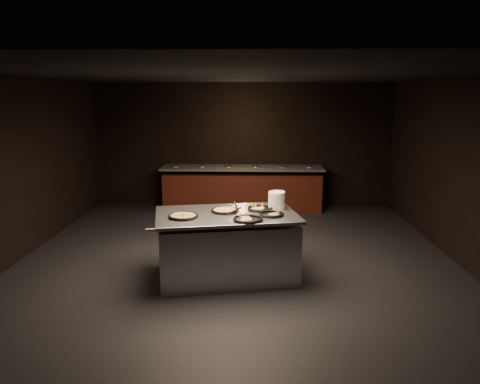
{
  "coord_description": "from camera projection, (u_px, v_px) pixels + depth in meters",
  "views": [
    {
      "loc": [
        0.27,
        -7.05,
        2.62
      ],
      "look_at": [
        0.05,
        0.3,
        1.09
      ],
      "focal_mm": 35.0,
      "sensor_mm": 36.0,
      "label": 1
    }
  ],
  "objects": [
    {
      "name": "room",
      "position": [
        236.0,
        173.0,
        7.15
      ],
      "size": [
        7.02,
        8.02,
        2.92
      ],
      "color": "black",
      "rests_on": "ground"
    },
    {
      "name": "salad_bar",
      "position": [
        242.0,
        191.0,
        10.84
      ],
      "size": [
        3.7,
        0.83,
        1.18
      ],
      "color": "#582014",
      "rests_on": "ground"
    },
    {
      "name": "serving_counter",
      "position": [
        227.0,
        247.0,
        6.77
      ],
      "size": [
        2.19,
        1.64,
        0.96
      ],
      "rotation": [
        0.0,
        0.0,
        0.19
      ],
      "color": "silver",
      "rests_on": "ground"
    },
    {
      "name": "plate_stack",
      "position": [
        277.0,
        200.0,
        6.97
      ],
      "size": [
        0.25,
        0.25,
        0.25
      ],
      "primitive_type": "cylinder",
      "color": "white",
      "rests_on": "serving_counter"
    },
    {
      "name": "pan_veggie_whole",
      "position": [
        183.0,
        216.0,
        6.45
      ],
      "size": [
        0.41,
        0.41,
        0.04
      ],
      "rotation": [
        0.0,
        0.0,
        0.08
      ],
      "color": "black",
      "rests_on": "serving_counter"
    },
    {
      "name": "pan_cheese_whole",
      "position": [
        225.0,
        210.0,
        6.77
      ],
      "size": [
        0.39,
        0.39,
        0.04
      ],
      "rotation": [
        0.0,
        0.0,
        -0.16
      ],
      "color": "black",
      "rests_on": "serving_counter"
    },
    {
      "name": "pan_cheese_slices_a",
      "position": [
        260.0,
        208.0,
        6.89
      ],
      "size": [
        0.37,
        0.37,
        0.04
      ],
      "rotation": [
        0.0,
        0.0,
        1.29
      ],
      "color": "black",
      "rests_on": "serving_counter"
    },
    {
      "name": "pan_cheese_slices_b",
      "position": [
        248.0,
        219.0,
        6.31
      ],
      "size": [
        0.41,
        0.41,
        0.04
      ],
      "rotation": [
        0.0,
        0.0,
        1.88
      ],
      "color": "black",
      "rests_on": "serving_counter"
    },
    {
      "name": "pan_veggie_slices",
      "position": [
        271.0,
        214.0,
        6.57
      ],
      "size": [
        0.36,
        0.36,
        0.04
      ],
      "rotation": [
        0.0,
        0.0,
        -0.09
      ],
      "color": "black",
      "rests_on": "serving_counter"
    },
    {
      "name": "server_left",
      "position": [
        235.0,
        208.0,
        6.68
      ],
      "size": [
        0.21,
        0.3,
        0.16
      ],
      "rotation": [
        0.0,
        0.0,
        2.16
      ],
      "color": "silver",
      "rests_on": "serving_counter"
    },
    {
      "name": "server_right",
      "position": [
        237.0,
        213.0,
        6.41
      ],
      "size": [
        0.31,
        0.09,
        0.15
      ],
      "rotation": [
        0.0,
        0.0,
        -0.03
      ],
      "color": "silver",
      "rests_on": "serving_counter"
    }
  ]
}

